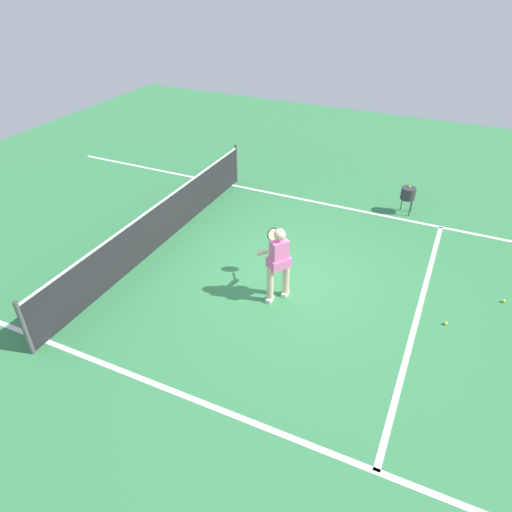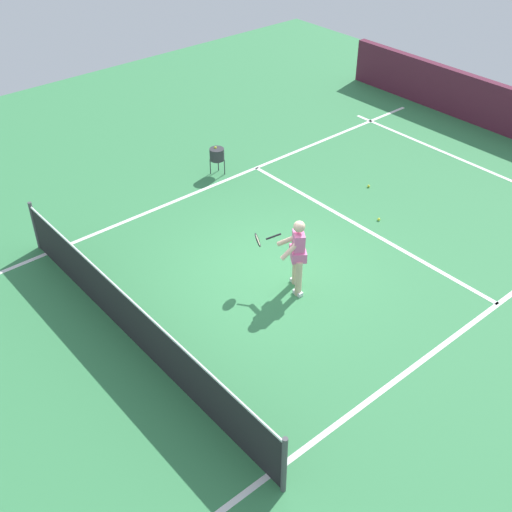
{
  "view_description": "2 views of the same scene",
  "coord_description": "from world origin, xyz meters",
  "px_view_note": "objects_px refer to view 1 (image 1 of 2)",
  "views": [
    {
      "loc": [
        -7.36,
        -2.64,
        5.73
      ],
      "look_at": [
        -0.6,
        0.49,
        0.78
      ],
      "focal_mm": 32.78,
      "sensor_mm": 36.0,
      "label": 1
    },
    {
      "loc": [
        -7.6,
        6.88,
        7.91
      ],
      "look_at": [
        -0.49,
        0.82,
        1.07
      ],
      "focal_mm": 45.32,
      "sensor_mm": 36.0,
      "label": 2
    }
  ],
  "objects_px": {
    "tennis_player": "(278,261)",
    "tennis_ball_mid": "(504,301)",
    "tennis_ball_near": "(446,323)",
    "ball_hopper": "(408,194)"
  },
  "relations": [
    {
      "from": "tennis_player",
      "to": "tennis_ball_mid",
      "type": "height_order",
      "value": "tennis_player"
    },
    {
      "from": "tennis_ball_near",
      "to": "tennis_ball_mid",
      "type": "distance_m",
      "value": 1.48
    },
    {
      "from": "tennis_ball_near",
      "to": "ball_hopper",
      "type": "xyz_separation_m",
      "value": [
        4.04,
        1.44,
        0.51
      ]
    },
    {
      "from": "tennis_ball_mid",
      "to": "tennis_player",
      "type": "bearing_deg",
      "value": 112.58
    },
    {
      "from": "tennis_ball_mid",
      "to": "ball_hopper",
      "type": "xyz_separation_m",
      "value": [
        2.9,
        2.39,
        0.51
      ]
    },
    {
      "from": "tennis_ball_mid",
      "to": "tennis_ball_near",
      "type": "bearing_deg",
      "value": 140.32
    },
    {
      "from": "tennis_ball_near",
      "to": "tennis_ball_mid",
      "type": "bearing_deg",
      "value": -39.68
    },
    {
      "from": "tennis_ball_mid",
      "to": "ball_hopper",
      "type": "height_order",
      "value": "ball_hopper"
    },
    {
      "from": "tennis_ball_near",
      "to": "ball_hopper",
      "type": "height_order",
      "value": "ball_hopper"
    },
    {
      "from": "tennis_player",
      "to": "ball_hopper",
      "type": "distance_m",
      "value": 4.87
    }
  ]
}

